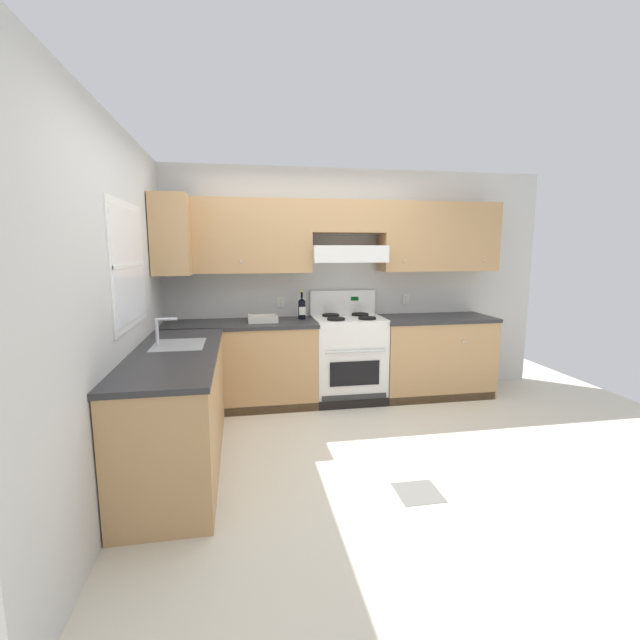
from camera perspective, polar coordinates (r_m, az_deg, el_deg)
ground_plane at (r=3.84m, az=2.04°, el=-16.58°), size 7.04×7.04×0.00m
floor_accent_tile at (r=3.35m, az=12.54°, el=-20.88°), size 0.30×0.30×0.01m
wall_back at (r=5.05m, az=3.02°, el=7.00°), size 4.68×0.57×2.55m
wall_left at (r=3.72m, az=-23.40°, el=3.39°), size 0.47×4.00×2.55m
counter_back_run at (r=4.88m, az=1.49°, el=-5.30°), size 3.60×0.65×0.91m
counter_left_run at (r=3.62m, az=-17.85°, el=-10.78°), size 0.63×1.91×1.13m
stove at (r=4.92m, az=3.64°, el=-4.85°), size 0.76×0.62×1.20m
wine_bottle at (r=4.82m, az=-2.35°, el=1.59°), size 0.08×0.08×0.32m
bowl at (r=4.68m, az=-7.39°, el=0.04°), size 0.31×0.24×0.07m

